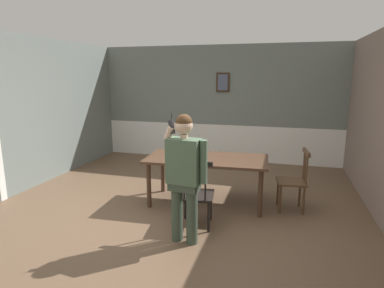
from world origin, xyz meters
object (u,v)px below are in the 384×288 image
Objects in this scene: chair_near_window at (294,181)px; chair_by_doorway at (196,194)px; dining_table at (207,163)px; person_figure at (185,172)px.

chair_by_doorway reaches higher than chair_near_window.
dining_table is 1.30m from person_figure.
chair_by_doorway is at bearing -86.14° from dining_table.
person_figure is (0.03, -1.28, 0.23)m from dining_table.
chair_near_window is 1.93m from person_figure.
person_figure is at bearing -101.91° from chair_by_doorway.
person_figure is at bearing 129.25° from chair_near_window.
person_figure reaches higher than chair_by_doorway.
chair_by_doorway is 0.60× the size of person_figure.
chair_by_doorway is at bearing 119.03° from chair_near_window.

